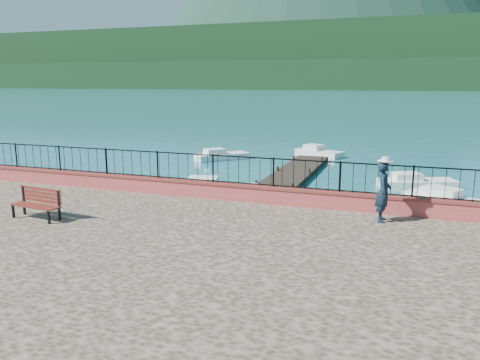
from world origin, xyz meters
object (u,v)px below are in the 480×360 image
Objects in this scene: park_bench at (37,210)px; boat_1 at (456,199)px; boat_0 at (215,185)px; boat_2 at (418,180)px; boat_3 at (222,154)px; person at (383,192)px; boat_4 at (320,151)px.

park_bench is 0.39× the size of boat_1.
boat_0 and boat_2 have the same top height.
park_bench is at bearing -108.47° from boat_1.
boat_2 and boat_3 have the same top height.
boat_0 and boat_3 have the same top height.
park_bench is at bearing 108.10° from person.
park_bench is 18.79m from boat_3.
boat_0 is at bearing -76.13° from boat_4.
boat_0 is 1.14× the size of boat_4.
person is at bearing -78.78° from boat_1.
person is (9.78, 3.21, 0.62)m from park_bench.
park_bench is 0.49× the size of boat_4.
boat_1 is (10.60, 0.92, 0.00)m from boat_0.
boat_0 and boat_4 have the same top height.
boat_2 is at bearing -27.56° from boat_4.
boat_2 is (1.22, 10.64, -1.70)m from person.
person reaches higher than boat_2.
person is at bearing -49.31° from boat_4.
park_bench is at bearing -149.94° from boat_2.
boat_0 is (1.88, 9.39, -1.08)m from park_bench.
boat_2 is 10.74m from boat_4.
park_bench is 0.43× the size of boat_0.
boat_1 is (12.47, 10.31, -1.08)m from park_bench.
boat_3 is (-12.49, 4.84, 0.00)m from boat_2.
person reaches higher than boat_0.
boat_1 is 16.28m from boat_3.
boat_0 is 10.64m from boat_1.
boat_4 is at bearing 155.14° from boat_1.
boat_4 is (-6.46, 8.58, 0.00)m from boat_2.
park_bench reaches higher than boat_0.
boat_1 and boat_2 have the same top height.
person is 10.85m from boat_2.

